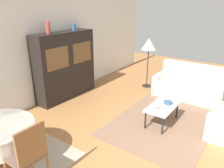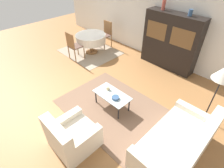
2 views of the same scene
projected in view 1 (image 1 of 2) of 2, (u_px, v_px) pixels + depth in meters
The scene contains 13 objects.
ground_plane at pixel (169, 153), 3.90m from camera, with size 14.00×14.00×0.00m, color #9E6B3D.
wall_back at pixel (34, 53), 5.39m from camera, with size 10.00×0.06×2.70m.
area_rug at pixel (164, 122), 4.91m from camera, with size 2.77×1.98×0.01m.
dining_rug at pixel (0, 168), 3.53m from camera, with size 2.17×1.79×0.01m.
couch at pixel (190, 86), 6.15m from camera, with size 0.94×1.84×0.89m.
coffee_table at pixel (162, 108), 4.73m from camera, with size 0.95×0.50×0.41m.
display_cabinet at pixel (66, 65), 5.97m from camera, with size 1.85×0.47×1.81m.
dining_chair_near at pixel (28, 153), 2.96m from camera, with size 0.44×0.44×1.03m.
floor_lamp at pixel (149, 46), 6.55m from camera, with size 0.43×0.43×1.52m.
cup at pixel (156, 107), 4.57m from camera, with size 0.09×0.09×0.09m.
bowl at pixel (168, 103), 4.80m from camera, with size 0.18×0.18×0.06m.
vase_tall at pixel (48, 27), 5.24m from camera, with size 0.11×0.11×0.30m.
vase_short at pixel (74, 27), 5.93m from camera, with size 0.11×0.11×0.18m.
Camera 1 is at (-3.22, -1.02, 2.51)m, focal length 35.00 mm.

